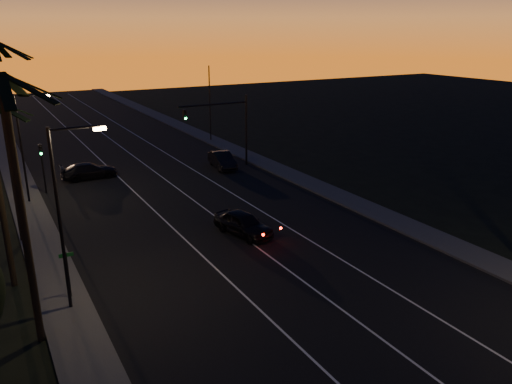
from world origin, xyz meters
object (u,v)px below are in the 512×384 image
lead_car (243,223)px  right_car (222,160)px  signal_mast (225,119)px  cross_car (89,171)px

lead_car → right_car: bearing=69.0°
signal_mast → cross_car: signal_mast is taller
lead_car → cross_car: lead_car is taller
signal_mast → cross_car: size_ratio=1.42×
cross_car → right_car: bearing=-12.3°
lead_car → cross_car: (-6.12, 18.51, -0.05)m
signal_mast → right_car: size_ratio=1.44×
lead_car → cross_car: bearing=108.3°
lead_car → right_car: 16.99m
right_car → cross_car: bearing=167.7°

